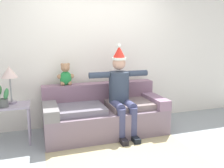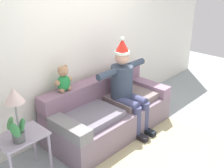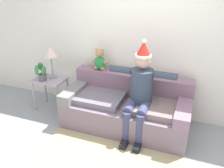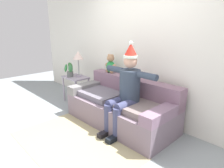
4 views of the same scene
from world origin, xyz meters
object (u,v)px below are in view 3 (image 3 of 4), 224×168
at_px(couch, 127,107).
at_px(table_lamp, 50,53).
at_px(potted_plant, 41,72).
at_px(teddy_bear, 100,60).
at_px(person_seated, 140,90).
at_px(side_table, 50,84).

bearing_deg(couch, table_lamp, 176.57).
distance_m(couch, potted_plant, 1.62).
bearing_deg(teddy_bear, potted_plant, -158.76).
xyz_separation_m(person_seated, teddy_bear, (-0.84, 0.45, 0.22)).
xyz_separation_m(couch, side_table, (-1.48, 0.01, 0.18)).
relative_size(table_lamp, potted_plant, 1.71).
distance_m(couch, table_lamp, 1.64).
height_order(person_seated, potted_plant, person_seated).
bearing_deg(couch, potted_plant, -176.67).
bearing_deg(side_table, person_seated, -5.60).
xyz_separation_m(couch, table_lamp, (-1.45, 0.09, 0.75)).
relative_size(person_seated, table_lamp, 2.59).
bearing_deg(person_seated, table_lamp, 171.60).
bearing_deg(person_seated, side_table, 174.40).
bearing_deg(person_seated, couch, 146.11).
xyz_separation_m(side_table, potted_plant, (-0.09, -0.10, 0.25)).
xyz_separation_m(side_table, table_lamp, (0.03, 0.08, 0.57)).
height_order(teddy_bear, table_lamp, table_lamp).
height_order(teddy_bear, side_table, teddy_bear).
distance_m(person_seated, potted_plant, 1.81).
height_order(person_seated, teddy_bear, person_seated).
xyz_separation_m(couch, person_seated, (0.24, -0.16, 0.44)).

